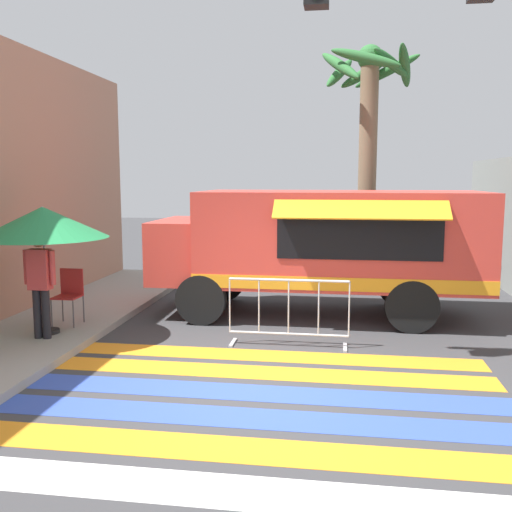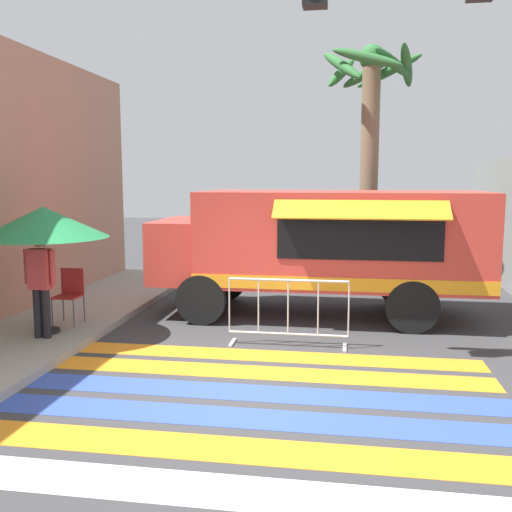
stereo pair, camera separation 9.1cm
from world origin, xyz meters
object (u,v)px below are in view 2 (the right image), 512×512
(vendor_person, at_px, (40,278))
(palm_tree, at_px, (370,127))
(food_truck, at_px, (316,241))
(folding_chair, at_px, (70,290))
(barricade_front, at_px, (288,313))
(traffic_signal_pole, at_px, (485,32))
(patio_umbrella, at_px, (43,223))

(vendor_person, xyz_separation_m, palm_tree, (5.31, 5.79, 2.78))
(food_truck, relative_size, vendor_person, 3.70)
(folding_chair, distance_m, palm_tree, 7.84)
(food_truck, xyz_separation_m, barricade_front, (-0.31, -2.20, -0.93))
(folding_chair, xyz_separation_m, barricade_front, (3.91, -0.39, -0.17))
(traffic_signal_pole, relative_size, barricade_front, 3.19)
(patio_umbrella, height_order, barricade_front, patio_umbrella)
(barricade_front, bearing_deg, folding_chair, 174.33)
(food_truck, relative_size, traffic_signal_pole, 1.02)
(palm_tree, bearing_deg, patio_umbrella, -134.42)
(food_truck, relative_size, palm_tree, 1.09)
(food_truck, relative_size, barricade_front, 3.24)
(vendor_person, distance_m, barricade_front, 3.99)
(patio_umbrella, bearing_deg, traffic_signal_pole, -7.26)
(traffic_signal_pole, height_order, palm_tree, traffic_signal_pole)
(vendor_person, bearing_deg, palm_tree, 62.09)
(patio_umbrella, height_order, folding_chair, patio_umbrella)
(traffic_signal_pole, bearing_deg, palm_tree, 100.20)
(food_truck, xyz_separation_m, palm_tree, (1.09, 3.02, 2.41))
(food_truck, height_order, traffic_signal_pole, traffic_signal_pole)
(patio_umbrella, distance_m, barricade_front, 4.23)
(food_truck, xyz_separation_m, patio_umbrella, (-4.29, -2.47, 0.50))
(traffic_signal_pole, bearing_deg, barricade_front, 156.53)
(vendor_person, bearing_deg, food_truck, 47.93)
(folding_chair, bearing_deg, barricade_front, -25.43)
(food_truck, bearing_deg, barricade_front, -98.08)
(traffic_signal_pole, relative_size, folding_chair, 6.40)
(traffic_signal_pole, height_order, folding_chair, traffic_signal_pole)
(traffic_signal_pole, relative_size, patio_umbrella, 2.95)
(vendor_person, bearing_deg, folding_chair, 104.63)
(palm_tree, bearing_deg, food_truck, -109.91)
(food_truck, relative_size, patio_umbrella, 3.00)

